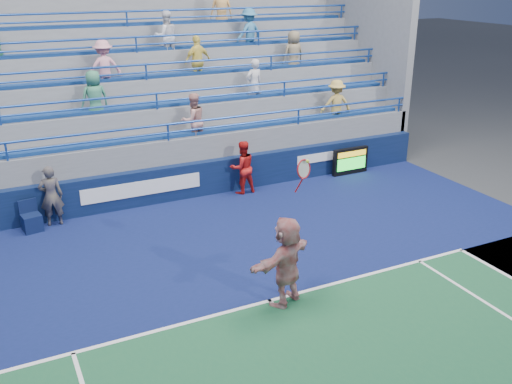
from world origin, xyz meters
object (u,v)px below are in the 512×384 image
serve_speed_board (350,161)px  judge_chair (32,222)px  ball_girl (242,167)px  tennis_player (286,261)px  line_judge (51,196)px

serve_speed_board → judge_chair: bearing=-179.4°
ball_girl → tennis_player: bearing=71.5°
ball_girl → line_judge: bearing=-2.2°
judge_chair → tennis_player: size_ratio=0.27×
tennis_player → ball_girl: 6.55m
serve_speed_board → tennis_player: (-6.00, -6.28, 0.52)m
tennis_player → ball_girl: size_ratio=1.85×
serve_speed_board → judge_chair: (-10.47, -0.11, -0.20)m
judge_chair → line_judge: bearing=13.4°
ball_girl → serve_speed_board: bearing=178.2°
serve_speed_board → line_judge: (-9.87, 0.04, 0.39)m
line_judge → tennis_player: bearing=126.5°
serve_speed_board → line_judge: line_judge is taller
serve_speed_board → ball_girl: size_ratio=0.80×
serve_speed_board → ball_girl: 4.14m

